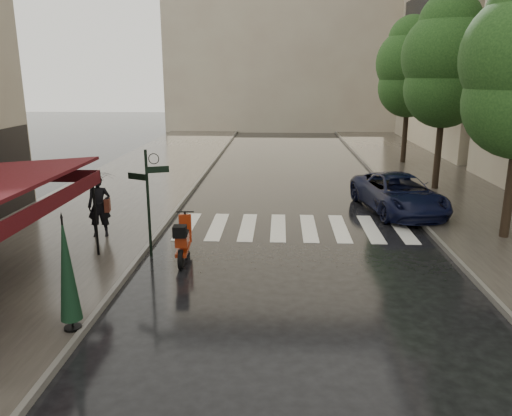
# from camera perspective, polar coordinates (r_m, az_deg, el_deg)

# --- Properties ---
(ground) EXTENTS (120.00, 120.00, 0.00)m
(ground) POSITION_cam_1_polar(r_m,az_deg,el_deg) (11.83, -9.78, -10.66)
(ground) COLOR black
(ground) RESTS_ON ground
(sidewalk_near) EXTENTS (6.00, 60.00, 0.12)m
(sidewalk_near) POSITION_cam_1_polar(r_m,az_deg,el_deg) (23.99, -14.22, 2.45)
(sidewalk_near) COLOR #38332D
(sidewalk_near) RESTS_ON ground
(sidewalk_far) EXTENTS (5.50, 60.00, 0.12)m
(sidewalk_far) POSITION_cam_1_polar(r_m,az_deg,el_deg) (24.23, 21.42, 1.99)
(sidewalk_far) COLOR #38332D
(sidewalk_far) RESTS_ON ground
(curb_near) EXTENTS (0.12, 60.00, 0.16)m
(curb_near) POSITION_cam_1_polar(r_m,az_deg,el_deg) (23.28, -7.02, 2.46)
(curb_near) COLOR #595651
(curb_near) RESTS_ON ground
(curb_far) EXTENTS (0.12, 60.00, 0.16)m
(curb_far) POSITION_cam_1_polar(r_m,az_deg,el_deg) (23.48, 14.94, 2.17)
(curb_far) COLOR #595651
(curb_far) RESTS_ON ground
(crosswalk) EXTENTS (7.85, 3.20, 0.01)m
(crosswalk) POSITION_cam_1_polar(r_m,az_deg,el_deg) (17.17, 4.31, -2.24)
(crosswalk) COLOR silver
(crosswalk) RESTS_ON ground
(signpost) EXTENTS (1.17, 0.29, 3.10)m
(signpost) POSITION_cam_1_polar(r_m,az_deg,el_deg) (14.26, -12.23, 1.49)
(signpost) COLOR black
(signpost) RESTS_ON ground
(haussmann_far) EXTENTS (8.00, 16.00, 18.50)m
(haussmann_far) POSITION_cam_1_polar(r_m,az_deg,el_deg) (39.23, 25.28, 19.75)
(haussmann_far) COLOR tan
(haussmann_far) RESTS_ON ground
(backdrop_building) EXTENTS (22.00, 6.00, 20.00)m
(backdrop_building) POSITION_cam_1_polar(r_m,az_deg,el_deg) (48.65, 3.61, 20.76)
(backdrop_building) COLOR tan
(backdrop_building) RESTS_ON ground
(tree_mid) EXTENTS (3.80, 3.80, 8.34)m
(tree_mid) POSITION_cam_1_polar(r_m,az_deg,el_deg) (23.48, 20.95, 15.30)
(tree_mid) COLOR black
(tree_mid) RESTS_ON sidewalk_far
(tree_far) EXTENTS (3.80, 3.80, 8.16)m
(tree_far) POSITION_cam_1_polar(r_m,az_deg,el_deg) (30.27, 17.18, 15.06)
(tree_far) COLOR black
(tree_far) RESTS_ON sidewalk_far
(pedestrian_with_umbrella) EXTENTS (1.35, 1.37, 2.60)m
(pedestrian_with_umbrella) POSITION_cam_1_polar(r_m,az_deg,el_deg) (16.22, -17.68, 2.78)
(pedestrian_with_umbrella) COLOR black
(pedestrian_with_umbrella) RESTS_ON sidewalk_near
(scooter) EXTENTS (0.52, 1.90, 1.25)m
(scooter) POSITION_cam_1_polar(r_m,az_deg,el_deg) (14.14, -8.33, -3.73)
(scooter) COLOR black
(scooter) RESTS_ON ground
(parked_car) EXTENTS (3.26, 5.47, 1.42)m
(parked_car) POSITION_cam_1_polar(r_m,az_deg,el_deg) (19.72, 15.96, 1.61)
(parked_car) COLOR black
(parked_car) RESTS_ON ground
(parasol_front) EXTENTS (0.43, 0.43, 2.39)m
(parasol_front) POSITION_cam_1_polar(r_m,az_deg,el_deg) (10.47, -20.80, -6.57)
(parasol_front) COLOR black
(parasol_front) RESTS_ON sidewalk_near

